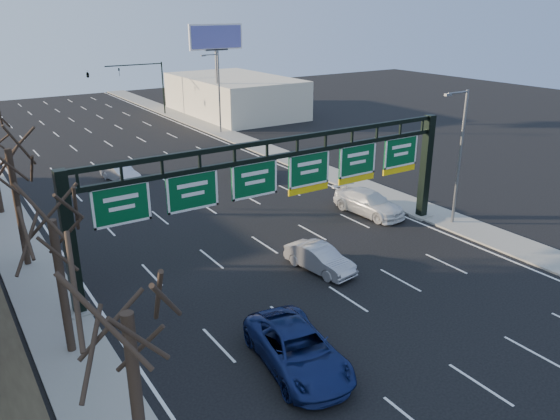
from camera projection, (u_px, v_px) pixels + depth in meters
ground at (375, 316)px, 26.04m from camera, size 160.00×160.00×0.00m
sidewalk_left at (14, 236)px, 35.07m from camera, size 3.00×120.00×0.12m
sidewalk_right at (328, 173)px, 48.26m from camera, size 3.00×120.00×0.12m
lane_markings at (196, 200)px, 41.68m from camera, size 21.60×120.00×0.01m
sign_gantry at (285, 181)px, 30.76m from camera, size 24.60×1.20×7.20m
building_right_distant at (234, 95)px, 74.59m from camera, size 12.00×20.00×5.00m
tree_near at (123, 278)px, 13.69m from camera, size 3.60×3.60×8.86m
tree_gantry at (48, 195)px, 20.87m from camera, size 3.60×3.60×8.48m
tree_mid at (4, 130)px, 28.43m from camera, size 3.60×3.60×9.24m
streetlight_near at (459, 151)px, 35.38m from camera, size 2.15×0.22×9.00m
streetlight_far at (218, 89)px, 61.99m from camera, size 2.15×0.22×9.00m
billboard_right at (216, 49)px, 65.80m from camera, size 7.00×0.50×12.00m
traffic_signal_mast at (117, 76)px, 70.09m from camera, size 10.16×0.54×7.00m
car_blue_suv at (298, 350)px, 22.09m from camera, size 3.67×6.37×1.67m
car_silver_sedan at (320, 259)px, 30.35m from camera, size 2.16×4.56×1.44m
car_white_wagon at (369, 203)px, 38.72m from camera, size 2.84×5.85×1.64m
car_grey_far at (255, 169)px, 46.98m from camera, size 1.85×4.45×1.51m
car_silver_distant at (120, 173)px, 45.93m from camera, size 2.35×4.71×1.48m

